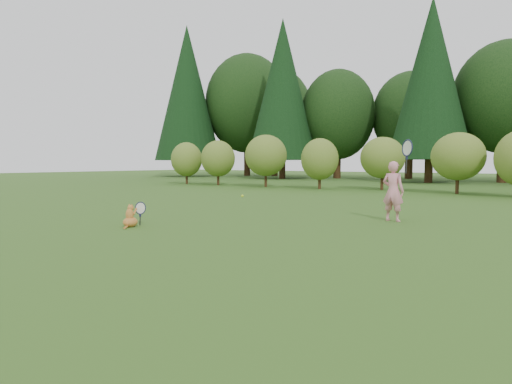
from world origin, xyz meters
The scene contains 6 objects.
ground centered at (0.00, 0.00, 0.00)m, with size 100.00×100.00×0.00m, color #2B4D15.
shrub_row centered at (0.00, 13.00, 1.40)m, with size 28.00×3.00×2.80m, color #5E7123, non-canonical shape.
woodland_backdrop centered at (0.00, 23.00, 7.50)m, with size 48.00×10.00×15.00m, color black, non-canonical shape.
child centered at (2.34, 3.09, 0.71)m, with size 0.75×0.47×2.02m.
cat centered at (-1.78, -0.85, 0.24)m, with size 0.43×0.67×0.64m.
tennis_ball centered at (-0.42, 1.15, 0.57)m, with size 0.06×0.06×0.06m.
Camera 1 is at (5.37, -6.43, 1.32)m, focal length 30.00 mm.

